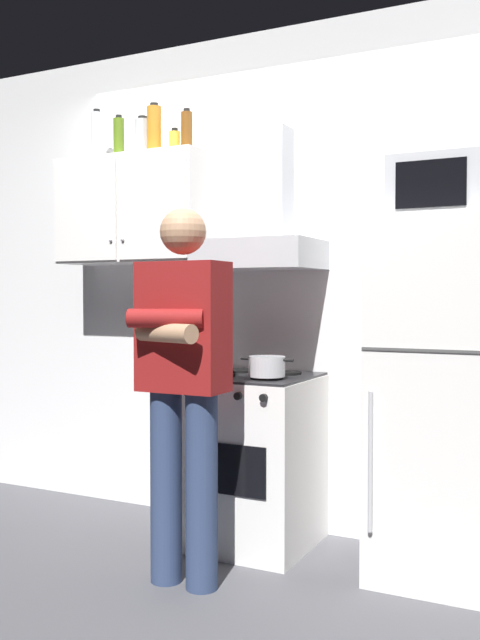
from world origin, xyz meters
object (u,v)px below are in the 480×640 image
at_px(refrigerator, 445,400).
at_px(bottle_vodka_clear, 97,137).
at_px(upper_cabinet, 136,210).
at_px(bottle_canister_steel, 143,138).
at_px(range_hood, 264,232).
at_px(microwave, 448,189).
at_px(bottle_liquor_amber, 154,130).
at_px(person_standing, 183,380).
at_px(bottle_olive_oil, 119,138).
at_px(bottle_beer_brown, 187,132).
at_px(stove_oven, 253,459).
at_px(cooking_pot, 267,366).
at_px(bottle_spice_jar, 175,143).

distance_m(refrigerator, bottle_vodka_clear, 2.46).
xyz_separation_m(upper_cabinet, bottle_canister_steel, (0.04, 0.02, 0.41)).
height_order(upper_cabinet, bottle_vodka_clear, bottle_vodka_clear).
xyz_separation_m(range_hood, microwave, (0.95, -0.11, 0.14)).
bearing_deg(bottle_liquor_amber, bottle_vodka_clear, 176.11).
xyz_separation_m(person_standing, bottle_liquor_amber, (-0.61, 0.71, 1.28)).
bearing_deg(person_standing, refrigerator, 31.23).
distance_m(range_hood, bottle_olive_oil, 1.08).
xyz_separation_m(upper_cabinet, bottle_beer_brown, (0.33, 0.02, 0.41)).
relative_size(refrigerator, bottle_olive_oil, 6.39).
relative_size(stove_oven, bottle_beer_brown, 3.64).
bearing_deg(bottle_olive_oil, upper_cabinet, -0.29).
relative_size(person_standing, bottle_vodka_clear, 5.39).
bearing_deg(range_hood, bottle_liquor_amber, -178.22).
xyz_separation_m(cooking_pot, bottle_canister_steel, (-0.89, 0.26, 1.24)).
bearing_deg(bottle_canister_steel, range_hood, -1.28).
bearing_deg(bottle_olive_oil, bottle_vodka_clear, 177.00).
distance_m(range_hood, bottle_canister_steel, 0.95).
height_order(upper_cabinet, stove_oven, upper_cabinet).
height_order(person_standing, cooking_pot, person_standing).
bearing_deg(range_hood, bottle_spice_jar, 176.42).
bearing_deg(upper_cabinet, range_hood, 0.09).
bearing_deg(stove_oven, bottle_olive_oil, 172.15).
height_order(refrigerator, bottle_liquor_amber, bottle_liquor_amber).
bearing_deg(bottle_liquor_amber, upper_cabinet, 172.21).
xyz_separation_m(bottle_canister_steel, bottle_liquor_amber, (0.10, -0.04, 0.03)).
bearing_deg(bottle_vodka_clear, range_hood, -0.42).
bearing_deg(refrigerator, bottle_vodka_clear, 176.23).
xyz_separation_m(person_standing, bottle_spice_jar, (-0.51, 0.77, 1.22)).
xyz_separation_m(upper_cabinet, bottle_spice_jar, (0.24, 0.04, 0.37)).
distance_m(stove_oven, bottle_olive_oil, 1.97).
height_order(bottle_vodka_clear, bottle_beer_brown, bottle_vodka_clear).
relative_size(microwave, bottle_canister_steel, 2.08).
relative_size(upper_cabinet, range_hood, 1.20).
xyz_separation_m(refrigerator, microwave, (-0.00, 0.02, 0.94)).
xyz_separation_m(stove_oven, refrigerator, (0.95, 0.00, 0.37)).
bearing_deg(bottle_spice_jar, bottle_vodka_clear, -176.99).
relative_size(stove_oven, bottle_liquor_amber, 3.09).
relative_size(stove_oven, microwave, 1.82).
relative_size(bottle_canister_steel, bottle_spice_jar, 1.58).
bearing_deg(upper_cabinet, bottle_olive_oil, 179.71).
height_order(upper_cabinet, person_standing, upper_cabinet).
bearing_deg(refrigerator, cooking_pot, -171.68).
distance_m(refrigerator, bottle_beer_brown, 1.98).
relative_size(bottle_vodka_clear, bottle_liquor_amber, 1.08).
bearing_deg(upper_cabinet, bottle_canister_steel, 26.29).
relative_size(person_standing, bottle_canister_steel, 7.10).
xyz_separation_m(upper_cabinet, microwave, (1.75, -0.11, -0.01)).
relative_size(bottle_olive_oil, bottle_spice_jar, 1.71).
xyz_separation_m(bottle_spice_jar, bottle_beer_brown, (0.09, -0.02, 0.05)).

